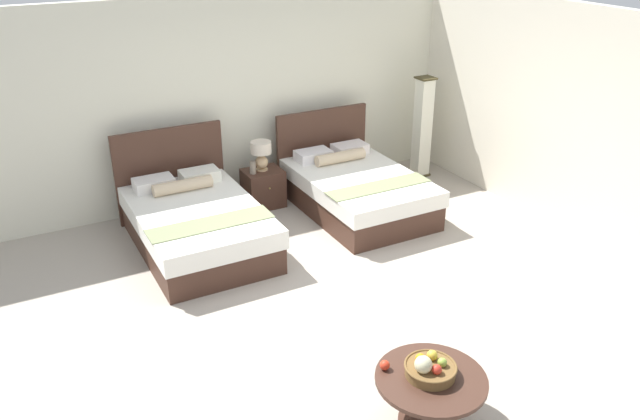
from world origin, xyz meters
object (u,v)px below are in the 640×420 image
bed_near_window (196,223)px  coffee_table (430,388)px  table_lamp (261,152)px  bed_near_corner (355,189)px  fruit_bowl (430,368)px  loose_apple (385,365)px  floor_lamp_corner (422,128)px  vase (253,167)px  nightstand (263,188)px

bed_near_window → coffee_table: size_ratio=2.47×
bed_near_window → table_lamp: 1.43m
bed_near_corner → fruit_bowl: bed_near_corner is taller
loose_apple → floor_lamp_corner: (3.28, 4.01, 0.26)m
vase → fruit_bowl: size_ratio=0.42×
bed_near_window → fruit_bowl: bed_near_window is taller
coffee_table → fruit_bowl: size_ratio=2.12×
nightstand → loose_apple: bearing=-100.6°
vase → loose_apple: (-0.61, -4.06, -0.11)m
nightstand → floor_lamp_corner: (2.52, -0.09, 0.49)m
bed_near_corner → floor_lamp_corner: floor_lamp_corner is taller
bed_near_window → coffee_table: 3.72m
nightstand → floor_lamp_corner: floor_lamp_corner is taller
table_lamp → floor_lamp_corner: (2.52, -0.11, -0.01)m
coffee_table → vase: bearing=85.3°
vase → floor_lamp_corner: size_ratio=0.11×
floor_lamp_corner → vase: bearing=178.9°
bed_near_corner → table_lamp: (-1.02, 0.71, 0.45)m
floor_lamp_corner → fruit_bowl: bearing=-125.6°
vase → coffee_table: 4.33m
bed_near_window → bed_near_corner: (2.18, -0.00, -0.01)m
vase → floor_lamp_corner: 2.67m
bed_near_corner → loose_apple: size_ratio=26.43×
coffee_table → bed_near_window: bearing=100.2°
fruit_bowl → floor_lamp_corner: bearing=54.4°
loose_apple → coffee_table: bearing=-43.5°
floor_lamp_corner → nightstand: bearing=177.9°
nightstand → fruit_bowl: (-0.51, -4.32, 0.25)m
table_lamp → loose_apple: size_ratio=5.00×
bed_near_window → vase: (1.01, 0.65, 0.29)m
fruit_bowl → coffee_table: bearing=-88.3°
loose_apple → floor_lamp_corner: floor_lamp_corner is taller
bed_near_corner → coffee_table: 3.96m
fruit_bowl → loose_apple: fruit_bowl is taller
fruit_bowl → vase: bearing=85.3°
nightstand → coffee_table: 4.38m
nightstand → loose_apple: size_ratio=6.47×
table_lamp → vase: bearing=-158.4°
vase → loose_apple: bearing=-98.6°
loose_apple → fruit_bowl: bearing=-40.2°
bed_near_corner → bed_near_window: bearing=180.0°
bed_near_corner → fruit_bowl: (-1.53, -3.63, 0.21)m
nightstand → fruit_bowl: 4.36m
loose_apple → vase: bearing=81.4°
nightstand → floor_lamp_corner: 2.57m
table_lamp → coffee_table: size_ratio=0.46×
loose_apple → floor_lamp_corner: bearing=50.7°
bed_near_window → floor_lamp_corner: 3.75m
nightstand → loose_apple: loose_apple is taller
bed_near_corner → nightstand: bed_near_corner is taller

